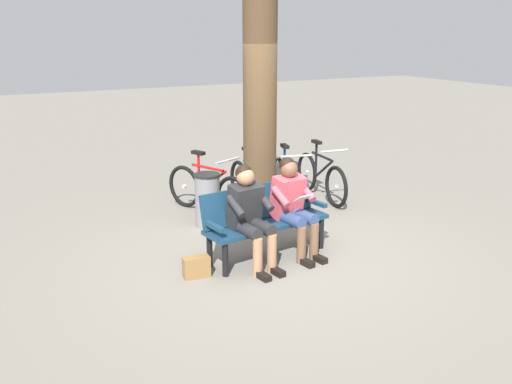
{
  "coord_description": "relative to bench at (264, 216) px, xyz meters",
  "views": [
    {
      "loc": [
        3.26,
        5.61,
        2.7
      ],
      "look_at": [
        0.16,
        -0.26,
        0.75
      ],
      "focal_mm": 39.34,
      "sensor_mm": 36.0,
      "label": 1
    }
  ],
  "objects": [
    {
      "name": "bench",
      "position": [
        0.0,
        0.0,
        0.0
      ],
      "size": [
        1.65,
        0.69,
        0.87
      ],
      "rotation": [
        0.0,
        0.0,
        0.14
      ],
      "color": "navy",
      "rests_on": "ground"
    },
    {
      "name": "person_companion",
      "position": [
        0.3,
        0.21,
        0.16
      ],
      "size": [
        0.53,
        0.8,
        1.2
      ],
      "rotation": [
        0.0,
        0.0,
        0.14
      ],
      "color": "#262628",
      "rests_on": "ground"
    },
    {
      "name": "tree_trunk",
      "position": [
        -0.55,
        -1.13,
        1.42
      ],
      "size": [
        0.46,
        0.46,
        3.85
      ],
      "primitive_type": "cylinder",
      "color": "#4C3823",
      "rests_on": "ground"
    },
    {
      "name": "litter_bin",
      "position": [
        0.19,
        -1.3,
        -0.13
      ],
      "size": [
        0.37,
        0.37,
        0.76
      ],
      "color": "slate",
      "rests_on": "ground"
    },
    {
      "name": "bicycle_black",
      "position": [
        -0.04,
        -1.81,
        -0.15
      ],
      "size": [
        0.74,
        1.57,
        0.94
      ],
      "rotation": [
        0.0,
        0.0,
        1.97
      ],
      "color": "black",
      "rests_on": "ground"
    },
    {
      "name": "bicycle_red",
      "position": [
        -0.71,
        -1.67,
        -0.15
      ],
      "size": [
        0.48,
        1.68,
        0.94
      ],
      "rotation": [
        0.0,
        0.0,
        1.52
      ],
      "color": "black",
      "rests_on": "ground"
    },
    {
      "name": "bicycle_silver",
      "position": [
        -1.31,
        -1.62,
        -0.15
      ],
      "size": [
        0.57,
        1.65,
        0.94
      ],
      "rotation": [
        0.0,
        0.0,
        1.33
      ],
      "color": "black",
      "rests_on": "ground"
    },
    {
      "name": "handbag",
      "position": [
        0.98,
        0.22,
        -0.39
      ],
      "size": [
        0.31,
        0.17,
        0.24
      ],
      "primitive_type": "cube",
      "rotation": [
        0.0,
        0.0,
        -0.1
      ],
      "color": "olive",
      "rests_on": "ground"
    },
    {
      "name": "person_reading",
      "position": [
        -0.34,
        0.12,
        0.16
      ],
      "size": [
        0.53,
        0.8,
        1.2
      ],
      "rotation": [
        0.0,
        0.0,
        0.14
      ],
      "color": "#D84C59",
      "rests_on": "ground"
    },
    {
      "name": "ground_plane",
      "position": [
        -0.17,
        0.04,
        -0.51
      ],
      "size": [
        40.0,
        40.0,
        0.0
      ],
      "primitive_type": "plane",
      "color": "slate"
    },
    {
      "name": "bicycle_purple",
      "position": [
        -1.97,
        -1.66,
        -0.15
      ],
      "size": [
        0.48,
        1.68,
        0.94
      ],
      "rotation": [
        0.0,
        0.0,
        1.46
      ],
      "color": "black",
      "rests_on": "ground"
    }
  ]
}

